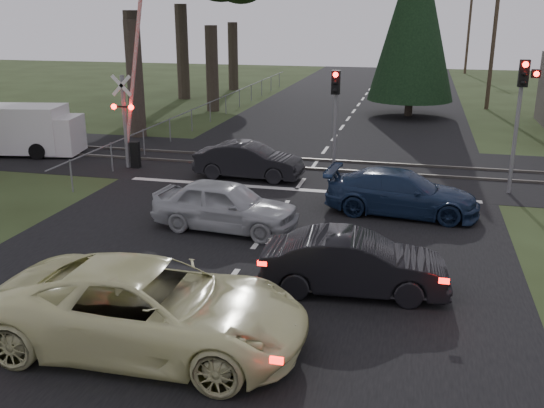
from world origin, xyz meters
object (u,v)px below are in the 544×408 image
(cream_coupe, at_px, (150,308))
(crossing_signal, at_px, (130,119))
(utility_pole_far, at_px, (469,27))
(white_van, at_px, (19,130))
(traffic_signal_center, at_px, (335,104))
(dark_car_far, at_px, (249,161))
(silver_car, at_px, (226,206))
(utility_pole_mid, at_px, (494,36))
(dark_hatchback, at_px, (354,264))
(blue_sedan, at_px, (402,193))
(traffic_signal_right, at_px, (522,101))

(cream_coupe, bearing_deg, crossing_signal, 26.43)
(utility_pole_far, height_order, cream_coupe, utility_pole_far)
(utility_pole_far, relative_size, white_van, 1.52)
(traffic_signal_center, distance_m, dark_car_far, 4.00)
(traffic_signal_center, height_order, white_van, traffic_signal_center)
(crossing_signal, xyz_separation_m, utility_pole_far, (15.77, 45.21, 2.67))
(traffic_signal_center, xyz_separation_m, silver_car, (-2.20, -7.10, -2.06))
(crossing_signal, bearing_deg, silver_car, -45.66)
(traffic_signal_center, bearing_deg, utility_pole_mid, 68.79)
(cream_coupe, bearing_deg, dark_car_far, 6.16)
(silver_car, height_order, white_van, white_van)
(crossing_signal, bearing_deg, utility_pole_mid, 52.03)
(utility_pole_far, xyz_separation_m, cream_coupe, (-9.04, -58.15, -3.88))
(crossing_signal, distance_m, dark_hatchback, 14.08)
(dark_car_far, bearing_deg, utility_pole_far, -10.85)
(blue_sedan, height_order, white_van, white_van)
(crossing_signal, height_order, traffic_signal_right, crossing_signal)
(dark_car_far, bearing_deg, traffic_signal_right, -87.07)
(utility_pole_far, distance_m, dark_car_far, 47.03)
(traffic_signal_center, bearing_deg, blue_sedan, -57.23)
(cream_coupe, relative_size, dark_car_far, 1.45)
(silver_car, bearing_deg, traffic_signal_right, -50.03)
(crossing_signal, distance_m, white_van, 6.29)
(cream_coupe, bearing_deg, blue_sedan, -25.83)
(cream_coupe, bearing_deg, traffic_signal_right, -33.70)
(traffic_signal_right, distance_m, silver_car, 10.86)
(utility_pole_far, relative_size, cream_coupe, 1.48)
(utility_pole_far, xyz_separation_m, dark_car_far, (-10.63, -45.64, -4.04))
(utility_pole_mid, height_order, utility_pole_far, same)
(utility_pole_mid, relative_size, white_van, 1.52)
(dark_hatchback, distance_m, blue_sedan, 6.13)
(crossing_signal, relative_size, dark_hatchback, 1.63)
(utility_pole_far, relative_size, dark_hatchback, 2.11)
(crossing_signal, bearing_deg, blue_sedan, -17.46)
(utility_pole_mid, bearing_deg, silver_car, -110.16)
(dark_car_far, bearing_deg, cream_coupe, -170.51)
(traffic_signal_right, distance_m, utility_pole_mid, 20.60)
(blue_sedan, relative_size, white_van, 0.82)
(cream_coupe, bearing_deg, utility_pole_far, -9.91)
(crossing_signal, distance_m, cream_coupe, 14.64)
(traffic_signal_right, bearing_deg, crossing_signal, 178.79)
(silver_car, bearing_deg, dark_hatchback, -122.68)
(traffic_signal_right, bearing_deg, utility_pole_far, 88.80)
(traffic_signal_right, height_order, white_van, traffic_signal_right)
(traffic_signal_right, distance_m, traffic_signal_center, 6.68)
(utility_pole_far, bearing_deg, traffic_signal_right, -91.20)
(utility_pole_mid, height_order, white_van, utility_pole_mid)
(traffic_signal_right, xyz_separation_m, silver_car, (-8.75, -5.90, -2.57))
(traffic_signal_center, bearing_deg, white_van, 179.05)
(silver_car, xyz_separation_m, white_van, (-12.19, 7.34, 0.37))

